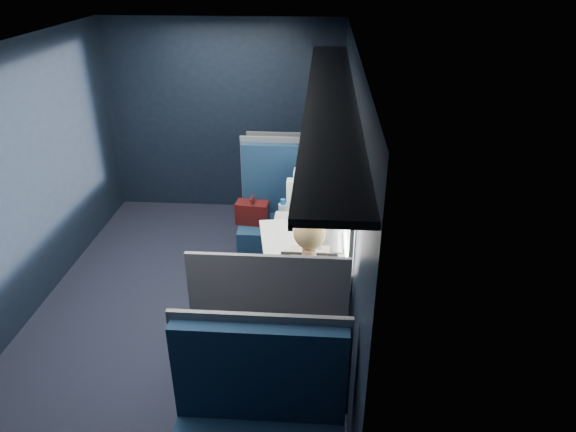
# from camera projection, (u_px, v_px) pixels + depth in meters

# --- Properties ---
(ground) EXTENTS (2.80, 4.20, 0.01)m
(ground) POSITION_uv_depth(u_px,v_px,m) (192.00, 303.00, 4.80)
(ground) COLOR black
(room_shell) EXTENTS (3.00, 4.40, 2.40)m
(room_shell) POSITION_uv_depth(u_px,v_px,m) (179.00, 154.00, 4.12)
(room_shell) COLOR black
(room_shell) RESTS_ON ground
(table) EXTENTS (0.62, 1.00, 0.74)m
(table) POSITION_uv_depth(u_px,v_px,m) (303.00, 246.00, 4.43)
(table) COLOR #54565E
(table) RESTS_ON ground
(seat_bay_near) EXTENTS (1.06, 0.62, 1.26)m
(seat_bay_near) POSITION_uv_depth(u_px,v_px,m) (288.00, 223.00, 5.33)
(seat_bay_near) COLOR #0D1F39
(seat_bay_near) RESTS_ON ground
(seat_bay_far) EXTENTS (1.04, 0.62, 1.26)m
(seat_bay_far) POSITION_uv_depth(u_px,v_px,m) (273.00, 334.00, 3.78)
(seat_bay_far) COLOR #0D1F39
(seat_bay_far) RESTS_ON ground
(seat_row_front) EXTENTS (1.04, 0.51, 1.16)m
(seat_row_front) POSITION_uv_depth(u_px,v_px,m) (294.00, 187.00, 6.15)
(seat_row_front) COLOR #0D1F39
(seat_row_front) RESTS_ON ground
(man) EXTENTS (0.53, 0.56, 1.32)m
(man) POSITION_uv_depth(u_px,v_px,m) (313.00, 205.00, 5.02)
(man) COLOR black
(man) RESTS_ON ground
(woman) EXTENTS (0.53, 0.56, 1.32)m
(woman) POSITION_uv_depth(u_px,v_px,m) (308.00, 288.00, 3.77)
(woman) COLOR black
(woman) RESTS_ON ground
(papers) EXTENTS (0.66, 0.85, 0.01)m
(papers) POSITION_uv_depth(u_px,v_px,m) (293.00, 240.00, 4.37)
(papers) COLOR white
(papers) RESTS_ON table
(laptop) EXTENTS (0.35, 0.41, 0.27)m
(laptop) POSITION_uv_depth(u_px,v_px,m) (339.00, 234.00, 4.31)
(laptop) COLOR silver
(laptop) RESTS_ON table
(bottle_small) EXTENTS (0.06, 0.06, 0.19)m
(bottle_small) POSITION_uv_depth(u_px,v_px,m) (325.00, 216.00, 4.58)
(bottle_small) COLOR silver
(bottle_small) RESTS_ON table
(cup) EXTENTS (0.07, 0.07, 0.09)m
(cup) POSITION_uv_depth(u_px,v_px,m) (338.00, 214.00, 4.71)
(cup) COLOR white
(cup) RESTS_ON table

